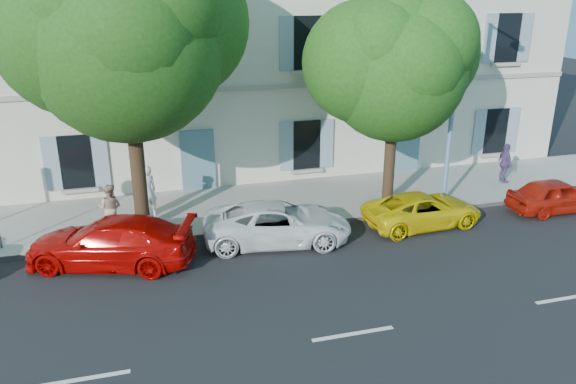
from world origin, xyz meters
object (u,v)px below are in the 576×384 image
object	(u,v)px
tree_right	(395,71)
street_lamp	(458,75)
car_red_coupe	(110,242)
pedestrian_c	(505,163)
car_white_coupe	(278,223)
car_red_hatchback	(557,195)
tree_left	(126,43)
pedestrian_a	(147,191)
pedestrian_b	(110,208)
car_yellow_supercar	(423,210)

from	to	relation	value
tree_right	street_lamp	distance (m)	2.13
car_red_coupe	pedestrian_c	size ratio (longest dim) A/B	2.97
car_white_coupe	car_red_hatchback	xyz separation A→B (m)	(10.25, -0.16, -0.04)
tree_left	car_red_coupe	bearing A→B (deg)	-114.64
tree_right	pedestrian_a	world-z (taller)	tree_right
tree_right	street_lamp	world-z (taller)	street_lamp
car_red_coupe	pedestrian_b	xyz separation A→B (m)	(-0.01, 2.15, 0.24)
street_lamp	pedestrian_b	distance (m)	12.32
pedestrian_a	car_white_coupe	bearing A→B (deg)	120.75
pedestrian_c	car_yellow_supercar	bearing A→B (deg)	126.20
car_yellow_supercar	pedestrian_c	bearing A→B (deg)	-65.64
pedestrian_b	tree_left	bearing A→B (deg)	-163.47
car_white_coupe	tree_left	size ratio (longest dim) A/B	0.50
car_white_coupe	tree_right	world-z (taller)	tree_right
car_red_hatchback	pedestrian_b	distance (m)	15.42
pedestrian_a	pedestrian_c	world-z (taller)	pedestrian_a
tree_left	street_lamp	world-z (taller)	tree_left
car_red_hatchback	tree_left	distance (m)	15.44
car_red_coupe	tree_right	world-z (taller)	tree_right
car_white_coupe	tree_right	size ratio (longest dim) A/B	0.62
pedestrian_a	pedestrian_b	xyz separation A→B (m)	(-1.20, -0.94, -0.12)
car_red_hatchback	pedestrian_a	size ratio (longest dim) A/B	1.94
car_red_coupe	tree_right	xyz separation A→B (m)	(9.63, 2.05, 4.24)
tree_left	street_lamp	distance (m)	10.80
tree_left	pedestrian_b	world-z (taller)	tree_left
tree_left	pedestrian_a	world-z (taller)	tree_left
car_red_coupe	car_white_coupe	world-z (taller)	car_red_coupe
car_red_hatchback	tree_right	distance (m)	7.38
car_yellow_supercar	car_red_hatchback	distance (m)	5.22
car_white_coupe	car_yellow_supercar	world-z (taller)	car_white_coupe
pedestrian_a	car_yellow_supercar	bearing A→B (deg)	139.71
car_red_coupe	pedestrian_c	bearing A→B (deg)	119.91
street_lamp	pedestrian_a	distance (m)	11.26
pedestrian_a	pedestrian_c	xyz separation A→B (m)	(13.97, -0.17, -0.10)
car_yellow_supercar	pedestrian_b	size ratio (longest dim) A/B	2.55
car_red_hatchback	pedestrian_b	xyz separation A→B (m)	(-15.27, 2.13, 0.34)
pedestrian_b	car_yellow_supercar	bearing A→B (deg)	-170.37
tree_left	pedestrian_b	xyz separation A→B (m)	(-0.97, 0.07, -5.11)
street_lamp	pedestrian_a	bearing A→B (deg)	170.84
pedestrian_c	pedestrian_a	bearing A→B (deg)	97.05
car_white_coupe	tree_left	world-z (taller)	tree_left
tree_right	pedestrian_b	world-z (taller)	tree_right
car_red_coupe	car_red_hatchback	xyz separation A→B (m)	(15.25, 0.02, -0.09)
tree_right	pedestrian_c	bearing A→B (deg)	9.06
tree_right	street_lamp	size ratio (longest dim) A/B	0.91
car_red_coupe	street_lamp	bearing A→B (deg)	115.84
tree_right	street_lamp	xyz separation A→B (m)	(2.03, -0.64, -0.12)
tree_right	pedestrian_b	xyz separation A→B (m)	(-9.65, 0.10, -3.99)
car_red_hatchback	pedestrian_b	world-z (taller)	pedestrian_b
pedestrian_a	tree_right	bearing A→B (deg)	151.07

